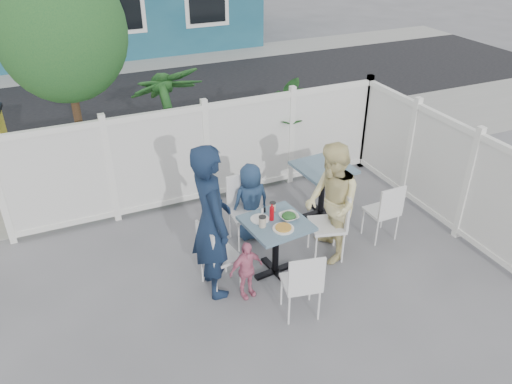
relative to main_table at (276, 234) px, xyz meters
name	(u,v)px	position (x,y,z in m)	size (l,w,h in m)	color
ground	(266,293)	(-0.28, -0.32, -0.60)	(80.00, 80.00, 0.00)	slate
near_sidewalk	(179,164)	(-0.28, 3.48, -0.60)	(24.00, 2.60, 0.01)	gray
street	(136,100)	(-0.28, 7.18, -0.60)	(24.00, 5.00, 0.01)	black
far_sidewalk	(113,67)	(-0.28, 10.28, -0.60)	(24.00, 1.60, 0.01)	gray
fence_back	(207,155)	(-0.18, 2.08, 0.18)	(5.86, 0.08, 1.60)	white
fence_right	(437,169)	(2.72, 0.28, 0.18)	(0.08, 3.66, 1.60)	white
tree	(62,32)	(-1.88, 2.98, 1.99)	(1.80, 1.62, 3.59)	#382316
potted_shrub_a	(172,128)	(-0.50, 2.78, 0.42)	(1.15, 1.15, 2.05)	#1B4D24
potted_shrub_b	(268,129)	(1.14, 2.68, 0.16)	(1.36, 1.18, 1.51)	#1B4D24
main_table	(276,234)	(0.00, 0.00, 0.00)	(0.81, 0.81, 0.78)	#416279
spare_table	(323,177)	(1.25, 1.00, 0.02)	(0.82, 0.82, 0.81)	#416279
chair_left	(214,252)	(-0.79, 0.04, -0.07)	(0.47, 0.48, 0.92)	white
chair_right	(334,219)	(0.85, 0.04, -0.02)	(0.54, 0.55, 0.99)	white
chair_back	(245,204)	(-0.06, 0.86, -0.04)	(0.45, 0.44, 0.97)	white
chair_near	(303,281)	(-0.07, -0.84, -0.08)	(0.48, 0.47, 0.90)	white
chair_spare	(386,209)	(1.70, 0.05, -0.09)	(0.41, 0.39, 0.88)	white
man	(212,222)	(-0.81, 0.04, 0.37)	(0.71, 0.46, 1.94)	#13223C
woman	(331,204)	(0.80, 0.04, 0.21)	(0.79, 0.62, 1.63)	#E6CB50
boy	(251,202)	(0.04, 0.87, -0.04)	(0.55, 0.36, 1.13)	navy
toddler	(246,270)	(-0.51, -0.25, -0.22)	(0.45, 0.19, 0.77)	pink
plate_main	(283,229)	(0.01, -0.17, 0.18)	(0.26, 0.26, 0.02)	white
plate_side	(260,219)	(-0.16, 0.13, 0.18)	(0.23, 0.23, 0.02)	white
salad_bowl	(289,217)	(0.17, 0.00, 0.20)	(0.23, 0.23, 0.06)	white
coffee_cup_a	(262,222)	(-0.19, -0.02, 0.24)	(0.09, 0.09, 0.13)	beige
coffee_cup_b	(273,207)	(0.06, 0.24, 0.23)	(0.08, 0.08, 0.12)	beige
ketchup_bottle	(272,214)	(-0.03, 0.07, 0.27)	(0.06, 0.06, 0.18)	#B0040D
salt_shaker	(262,211)	(-0.07, 0.25, 0.21)	(0.03, 0.03, 0.07)	white
pepper_shaker	(265,210)	(-0.04, 0.26, 0.21)	(0.03, 0.03, 0.06)	black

